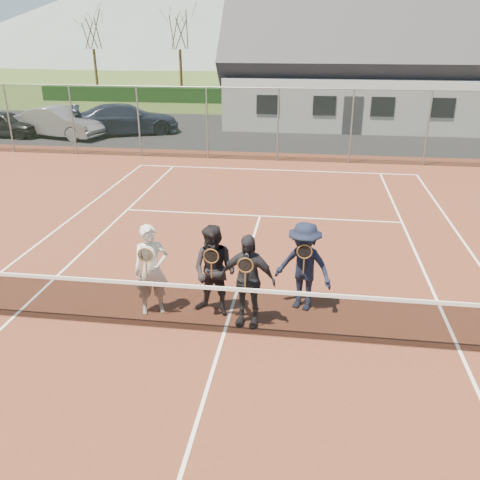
{
  "coord_description": "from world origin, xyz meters",
  "views": [
    {
      "loc": [
        1.38,
        -7.81,
        5.12
      ],
      "look_at": [
        0.08,
        1.5,
        1.25
      ],
      "focal_mm": 38.0,
      "sensor_mm": 36.0,
      "label": 1
    }
  ],
  "objects_px": {
    "tennis_net": "(224,308)",
    "player_a": "(151,270)",
    "clubhouse": "(361,53)",
    "player_c": "(247,280)",
    "player_b": "(214,271)",
    "car_b": "(60,123)",
    "car_a": "(5,124)",
    "car_c": "(127,119)",
    "player_d": "(304,267)"
  },
  "relations": [
    {
      "from": "car_a",
      "to": "clubhouse",
      "type": "xyz_separation_m",
      "value": [
        18.47,
        7.01,
        3.32
      ]
    },
    {
      "from": "car_a",
      "to": "player_b",
      "type": "height_order",
      "value": "player_b"
    },
    {
      "from": "player_a",
      "to": "player_b",
      "type": "bearing_deg",
      "value": 5.72
    },
    {
      "from": "car_b",
      "to": "player_b",
      "type": "height_order",
      "value": "player_b"
    },
    {
      "from": "car_c",
      "to": "player_a",
      "type": "xyz_separation_m",
      "value": [
        6.92,
        -18.0,
        0.13
      ]
    },
    {
      "from": "player_b",
      "to": "tennis_net",
      "type": "bearing_deg",
      "value": -66.81
    },
    {
      "from": "clubhouse",
      "to": "player_b",
      "type": "xyz_separation_m",
      "value": [
        -4.3,
        -23.31,
        -3.07
      ]
    },
    {
      "from": "car_b",
      "to": "car_c",
      "type": "bearing_deg",
      "value": -50.0
    },
    {
      "from": "tennis_net",
      "to": "player_d",
      "type": "height_order",
      "value": "player_d"
    },
    {
      "from": "player_a",
      "to": "player_c",
      "type": "xyz_separation_m",
      "value": [
        1.86,
        -0.18,
        -0.0
      ]
    },
    {
      "from": "tennis_net",
      "to": "player_b",
      "type": "bearing_deg",
      "value": 113.19
    },
    {
      "from": "car_c",
      "to": "player_b",
      "type": "bearing_deg",
      "value": -179.44
    },
    {
      "from": "tennis_net",
      "to": "player_b",
      "type": "height_order",
      "value": "player_b"
    },
    {
      "from": "tennis_net",
      "to": "player_a",
      "type": "height_order",
      "value": "player_a"
    },
    {
      "from": "player_a",
      "to": "player_b",
      "type": "height_order",
      "value": "same"
    },
    {
      "from": "car_c",
      "to": "player_b",
      "type": "height_order",
      "value": "player_b"
    },
    {
      "from": "car_a",
      "to": "player_b",
      "type": "relative_size",
      "value": 2.18
    },
    {
      "from": "car_c",
      "to": "tennis_net",
      "type": "xyz_separation_m",
      "value": [
        8.41,
        -18.57,
        -0.26
      ]
    },
    {
      "from": "tennis_net",
      "to": "clubhouse",
      "type": "distance_m",
      "value": 24.57
    },
    {
      "from": "car_a",
      "to": "player_b",
      "type": "bearing_deg",
      "value": -134.84
    },
    {
      "from": "clubhouse",
      "to": "player_c",
      "type": "xyz_separation_m",
      "value": [
        -3.63,
        -23.6,
        -3.07
      ]
    },
    {
      "from": "tennis_net",
      "to": "clubhouse",
      "type": "xyz_separation_m",
      "value": [
        4.0,
        24.0,
        3.45
      ]
    },
    {
      "from": "car_c",
      "to": "player_d",
      "type": "height_order",
      "value": "player_d"
    },
    {
      "from": "player_d",
      "to": "player_c",
      "type": "bearing_deg",
      "value": -143.95
    },
    {
      "from": "player_b",
      "to": "player_d",
      "type": "relative_size",
      "value": 1.0
    },
    {
      "from": "car_b",
      "to": "tennis_net",
      "type": "height_order",
      "value": "car_b"
    },
    {
      "from": "tennis_net",
      "to": "player_a",
      "type": "xyz_separation_m",
      "value": [
        -1.49,
        0.57,
        0.38
      ]
    },
    {
      "from": "car_b",
      "to": "player_a",
      "type": "distance_m",
      "value": 19.35
    },
    {
      "from": "car_c",
      "to": "player_d",
      "type": "distance_m",
      "value": 20.0
    },
    {
      "from": "car_c",
      "to": "player_a",
      "type": "bearing_deg",
      "value": 177.17
    },
    {
      "from": "clubhouse",
      "to": "player_b",
      "type": "height_order",
      "value": "clubhouse"
    },
    {
      "from": "car_c",
      "to": "player_c",
      "type": "xyz_separation_m",
      "value": [
        8.78,
        -18.17,
        0.13
      ]
    },
    {
      "from": "car_c",
      "to": "clubhouse",
      "type": "bearing_deg",
      "value": -90.22
    },
    {
      "from": "car_b",
      "to": "clubhouse",
      "type": "relative_size",
      "value": 0.3
    },
    {
      "from": "player_b",
      "to": "player_d",
      "type": "xyz_separation_m",
      "value": [
        1.67,
        0.44,
        -0.0
      ]
    },
    {
      "from": "tennis_net",
      "to": "clubhouse",
      "type": "height_order",
      "value": "clubhouse"
    },
    {
      "from": "tennis_net",
      "to": "clubhouse",
      "type": "bearing_deg",
      "value": 80.54
    },
    {
      "from": "clubhouse",
      "to": "player_a",
      "type": "distance_m",
      "value": 24.26
    },
    {
      "from": "car_c",
      "to": "player_b",
      "type": "xyz_separation_m",
      "value": [
        8.11,
        -17.88,
        0.13
      ]
    },
    {
      "from": "clubhouse",
      "to": "player_b",
      "type": "relative_size",
      "value": 8.67
    },
    {
      "from": "player_a",
      "to": "player_b",
      "type": "xyz_separation_m",
      "value": [
        1.2,
        0.12,
        -0.0
      ]
    },
    {
      "from": "player_b",
      "to": "player_d",
      "type": "height_order",
      "value": "same"
    },
    {
      "from": "clubhouse",
      "to": "player_b",
      "type": "bearing_deg",
      "value": -100.45
    },
    {
      "from": "car_a",
      "to": "player_c",
      "type": "distance_m",
      "value": 22.26
    },
    {
      "from": "player_d",
      "to": "player_a",
      "type": "bearing_deg",
      "value": -169.02
    },
    {
      "from": "car_a",
      "to": "tennis_net",
      "type": "height_order",
      "value": "car_a"
    },
    {
      "from": "car_a",
      "to": "car_b",
      "type": "xyz_separation_m",
      "value": [
        3.0,
        0.16,
        0.1
      ]
    },
    {
      "from": "car_c",
      "to": "player_c",
      "type": "height_order",
      "value": "player_c"
    },
    {
      "from": "player_c",
      "to": "car_b",
      "type": "bearing_deg",
      "value": 125.24
    },
    {
      "from": "player_c",
      "to": "player_d",
      "type": "xyz_separation_m",
      "value": [
        1.01,
        0.73,
        -0.0
      ]
    }
  ]
}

